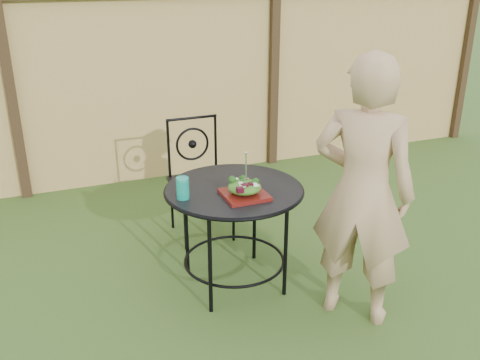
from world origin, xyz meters
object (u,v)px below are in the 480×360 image
Objects in this scene: patio_table at (234,207)px; diner at (363,193)px; patio_chair at (199,175)px; salad_plate at (244,195)px.

patio_table is 0.87m from diner.
patio_table is 0.97× the size of patio_chair.
diner is (0.57, -1.43, 0.33)m from patio_chair.
patio_chair reaches higher than patio_table.
patio_table is 0.22m from salad_plate.
salad_plate is at bearing -90.34° from patio_chair.
salad_plate reaches higher than patio_table.
patio_chair is 3.52× the size of salad_plate.
patio_table is 3.42× the size of salad_plate.
patio_table is 0.84m from patio_chair.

